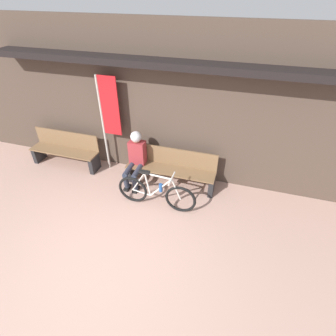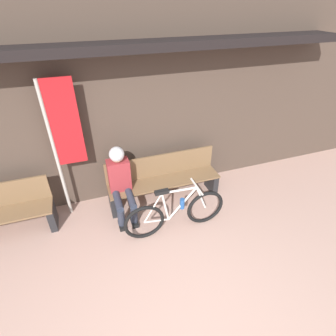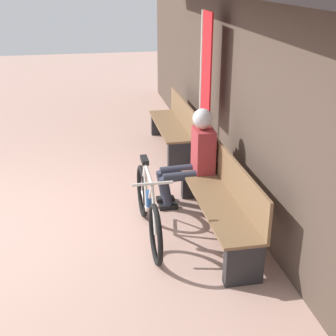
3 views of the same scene
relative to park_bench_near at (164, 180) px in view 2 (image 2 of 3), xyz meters
The scene contains 5 objects.
storefront_wall 1.41m from the park_bench_near, 136.61° to the left, with size 12.00×0.56×3.20m.
park_bench_near is the anchor object (origin of this frame).
bicycle 0.79m from the park_bench_near, 94.91° to the right, with size 1.58×0.40×0.82m.
person_seated 0.80m from the park_bench_near, behind, with size 0.34×0.66×1.19m.
banner_pole 1.77m from the park_bench_near, behind, with size 0.45×0.05×2.20m.
Camera 2 is at (-0.68, -1.14, 3.05)m, focal length 28.00 mm.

